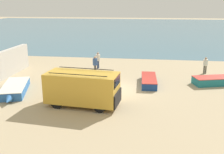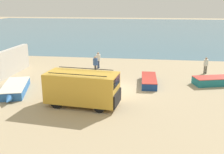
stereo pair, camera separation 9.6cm
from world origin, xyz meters
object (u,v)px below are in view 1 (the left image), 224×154
(parked_van, at_px, (83,88))
(fisherman_3, at_px, (98,59))
(fishing_rowboat_2, at_px, (79,79))
(fishing_rowboat_3, at_px, (149,80))
(fishing_rowboat_1, at_px, (221,80))
(fisherman_1, at_px, (95,63))
(fishing_rowboat_0, at_px, (15,89))
(fisherman_2, at_px, (205,64))

(parked_van, xyz_separation_m, fisherman_3, (-0.92, 10.43, -0.23))
(fishing_rowboat_2, relative_size, fishing_rowboat_3, 0.92)
(fishing_rowboat_1, distance_m, fisherman_1, 11.71)
(fisherman_1, height_order, fisherman_3, fisherman_1)
(fishing_rowboat_3, bearing_deg, fishing_rowboat_2, 91.97)
(parked_van, xyz_separation_m, fisherman_1, (-0.81, 8.36, -0.22))
(parked_van, bearing_deg, fishing_rowboat_2, 113.56)
(fishing_rowboat_0, xyz_separation_m, fisherman_3, (4.99, 8.65, 0.71))
(fisherman_1, bearing_deg, fishing_rowboat_3, -24.84)
(parked_van, bearing_deg, fisherman_3, 101.09)
(fisherman_3, bearing_deg, fisherman_2, 14.59)
(parked_van, height_order, fishing_rowboat_2, parked_van)
(fisherman_2, relative_size, fisherman_3, 0.94)
(fishing_rowboat_1, xyz_separation_m, fisherman_2, (-0.70, 3.49, 0.64))
(fishing_rowboat_2, relative_size, fisherman_2, 2.65)
(fisherman_2, bearing_deg, fishing_rowboat_1, -161.69)
(fishing_rowboat_1, relative_size, fisherman_3, 3.18)
(fisherman_1, xyz_separation_m, fisherman_2, (10.81, 1.44, -0.06))
(fisherman_1, relative_size, fisherman_3, 1.00)
(fisherman_1, bearing_deg, parked_van, -82.48)
(fisherman_2, xyz_separation_m, fisherman_3, (-10.91, 0.63, 0.06))
(fisherman_1, height_order, fisherman_2, fisherman_1)
(fishing_rowboat_3, distance_m, fisherman_1, 5.97)
(fishing_rowboat_0, bearing_deg, parked_van, 56.21)
(fishing_rowboat_0, distance_m, fisherman_2, 17.82)
(parked_van, relative_size, fisherman_1, 2.94)
(fishing_rowboat_3, height_order, fisherman_1, fisherman_1)
(fishing_rowboat_2, xyz_separation_m, fisherman_3, (0.75, 5.14, 0.78))
(parked_van, bearing_deg, fishing_rowboat_3, 57.90)
(fishing_rowboat_0, height_order, fishing_rowboat_2, fishing_rowboat_0)
(fishing_rowboat_3, relative_size, fisherman_1, 2.72)
(fishing_rowboat_2, xyz_separation_m, fisherman_2, (11.66, 4.51, 0.72))
(fishing_rowboat_0, distance_m, fishing_rowboat_3, 11.09)
(fishing_rowboat_1, relative_size, fishing_rowboat_3, 1.17)
(fishing_rowboat_3, xyz_separation_m, fisherman_1, (-5.29, 2.67, 0.73))
(parked_van, height_order, fisherman_3, parked_van)
(fishing_rowboat_1, relative_size, fisherman_2, 3.37)
(fishing_rowboat_1, bearing_deg, fisherman_3, 144.28)
(parked_van, distance_m, fisherman_2, 14.00)
(fisherman_1, bearing_deg, fishing_rowboat_1, -8.13)
(fishing_rowboat_0, distance_m, fisherman_1, 8.35)
(fishing_rowboat_3, height_order, fisherman_2, fisherman_2)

